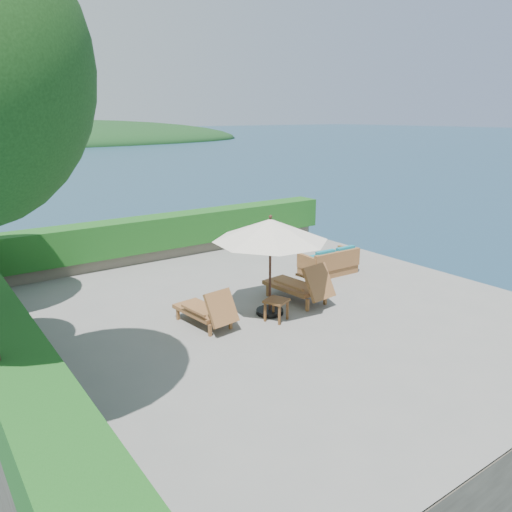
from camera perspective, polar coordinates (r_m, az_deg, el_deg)
ground at (r=11.76m, az=1.08°, el=-6.26°), size 12.00×12.00×0.00m
foundation at (r=12.43m, az=1.04°, el=-12.90°), size 12.00×12.00×3.00m
ocean at (r=13.19m, az=1.01°, el=-18.43°), size 600.00×600.00×0.00m
offshore_island at (r=152.22m, az=-24.05°, el=11.70°), size 126.00×57.60×12.60m
planter_wall_far at (r=16.31m, az=-10.71°, el=0.47°), size 12.00×0.60×0.36m
planter_wall_left at (r=9.76m, az=-27.01°, el=-11.81°), size 0.60×12.00×0.36m
hedge_far at (r=16.15m, az=-10.83°, el=2.76°), size 12.40×0.90×1.00m
patio_umbrella at (r=11.01m, az=1.66°, el=2.89°), size 3.20×3.20×2.32m
lounge_left at (r=10.84m, az=-5.58°, el=-6.13°), size 0.83×1.65×0.91m
lounge_right at (r=12.19m, az=5.17°, el=-3.32°), size 0.94×1.88×1.05m
side_table at (r=11.08m, az=2.35°, el=-5.43°), size 0.61×0.61×0.49m
wicker_loveseat at (r=14.44m, az=8.39°, el=-0.87°), size 1.68×0.90×0.81m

